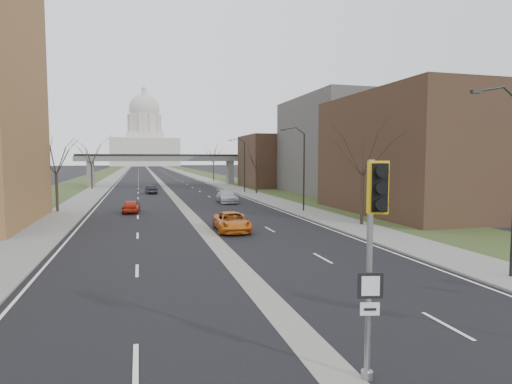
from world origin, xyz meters
name	(u,v)px	position (x,y,z in m)	size (l,w,h in m)	color
ground	(337,376)	(0.00, 0.00, 0.00)	(700.00, 700.00, 0.00)	black
road_surface	(153,174)	(0.00, 150.00, 0.01)	(20.00, 600.00, 0.01)	black
median_strip	(153,174)	(0.00, 150.00, 0.00)	(1.20, 600.00, 0.02)	gray
sidewalk_right	(186,173)	(12.00, 150.00, 0.06)	(4.00, 600.00, 0.12)	gray
sidewalk_left	(118,174)	(-12.00, 150.00, 0.06)	(4.00, 600.00, 0.12)	gray
grass_verge_right	(202,173)	(18.00, 150.00, 0.05)	(8.00, 600.00, 0.10)	#2F3E1C
grass_verge_left	(100,174)	(-18.00, 150.00, 0.05)	(8.00, 600.00, 0.10)	#2F3E1C
commercial_block_near	(430,154)	(24.00, 28.00, 6.00)	(16.00, 20.00, 12.00)	#442C1F
commercial_block_mid	(352,146)	(28.00, 52.00, 7.50)	(18.00, 22.00, 15.00)	#53504C
commercial_block_far	(280,161)	(22.00, 70.00, 5.00)	(14.00, 14.00, 10.00)	#442C1F
pedestrian_bridge	(163,162)	(0.00, 80.00, 4.84)	(34.00, 3.00, 6.45)	slate
capitol	(145,141)	(0.00, 320.00, 18.60)	(48.00, 42.00, 55.75)	beige
streetlight_near	(503,128)	(10.99, 6.00, 6.95)	(2.61, 0.20, 8.70)	black
streetlight_mid	(297,145)	(10.99, 32.00, 6.95)	(2.61, 0.20, 8.70)	black
streetlight_far	(240,150)	(10.99, 58.00, 6.95)	(2.61, 0.20, 8.70)	black
tree_left_b	(55,152)	(-13.00, 38.00, 6.23)	(6.75, 6.75, 8.81)	#382B21
tree_left_c	(91,150)	(-13.00, 72.00, 7.04)	(7.65, 7.65, 9.99)	#382B21
tree_right_a	(363,146)	(13.00, 22.00, 6.64)	(7.20, 7.20, 9.40)	#382B21
tree_right_b	(256,157)	(13.00, 55.00, 5.82)	(6.30, 6.30, 8.22)	#382B21
tree_right_c	(213,152)	(13.00, 95.00, 7.04)	(7.65, 7.65, 9.99)	#382B21
signal_pole_median	(374,230)	(0.60, -0.66, 3.87)	(0.71, 0.93, 5.56)	gray
car_left_near	(131,206)	(-5.64, 35.93, 0.68)	(1.61, 3.99, 1.36)	#B22A14
car_left_far	(151,189)	(-3.01, 59.83, 0.68)	(1.43, 4.10, 1.35)	black
car_right_near	(232,222)	(2.00, 22.17, 0.73)	(2.44, 5.29, 1.47)	#C66015
car_right_mid	(227,196)	(5.84, 43.11, 0.78)	(2.19, 5.38, 1.56)	#B4B5BC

